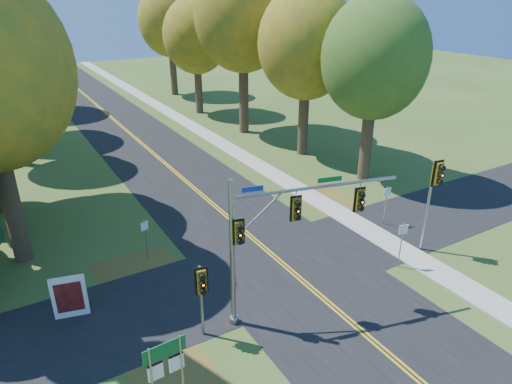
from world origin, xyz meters
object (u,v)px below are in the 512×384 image
east_signal_pole (435,184)px  route_sign_cluster (166,364)px  traffic_mast (276,229)px  info_kiosk (70,297)px

east_signal_pole → route_sign_cluster: east_signal_pole is taller
traffic_mast → route_sign_cluster: size_ratio=2.31×
east_signal_pole → route_sign_cluster: size_ratio=1.71×
traffic_mast → info_kiosk: size_ratio=3.59×
traffic_mast → route_sign_cluster: (-5.57, -2.45, -2.03)m
route_sign_cluster → east_signal_pole: bearing=6.9°
east_signal_pole → route_sign_cluster: (-15.19, -2.77, -1.79)m
east_signal_pole → info_kiosk: (-17.02, 3.98, -2.94)m
east_signal_pole → info_kiosk: size_ratio=2.66×
route_sign_cluster → info_kiosk: size_ratio=1.55×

